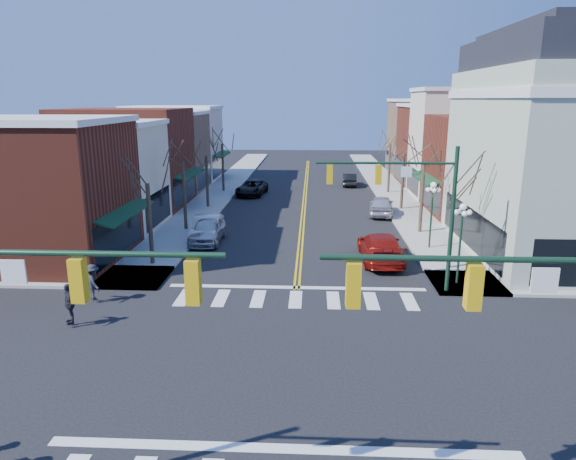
# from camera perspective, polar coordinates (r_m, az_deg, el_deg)

# --- Properties ---
(ground) EXTENTS (160.00, 160.00, 0.00)m
(ground) POSITION_cam_1_polar(r_m,az_deg,el_deg) (19.14, 0.19, -14.72)
(ground) COLOR black
(ground) RESTS_ON ground
(sidewalk_left) EXTENTS (3.50, 70.00, 0.15)m
(sidewalk_left) POSITION_cam_1_polar(r_m,az_deg,el_deg) (39.02, -11.39, 0.40)
(sidewalk_left) COLOR #9E9B93
(sidewalk_left) RESTS_ON ground
(sidewalk_right) EXTENTS (3.50, 70.00, 0.15)m
(sidewalk_right) POSITION_cam_1_polar(r_m,az_deg,el_deg) (38.68, 14.63, 0.10)
(sidewalk_right) COLOR #9E9B93
(sidewalk_right) RESTS_ON ground
(bldg_left_brick_a) EXTENTS (10.00, 8.50, 8.00)m
(bldg_left_brick_a) POSITION_cam_1_polar(r_m,az_deg,el_deg) (33.19, -26.64, 3.65)
(bldg_left_brick_a) COLOR maroon
(bldg_left_brick_a) RESTS_ON ground
(bldg_left_stucco_a) EXTENTS (10.00, 7.00, 7.50)m
(bldg_left_stucco_a) POSITION_cam_1_polar(r_m,az_deg,el_deg) (40.07, -21.28, 5.43)
(bldg_left_stucco_a) COLOR beige
(bldg_left_stucco_a) RESTS_ON ground
(bldg_left_brick_b) EXTENTS (10.00, 9.00, 8.50)m
(bldg_left_brick_b) POSITION_cam_1_polar(r_m,az_deg,el_deg) (47.37, -17.46, 7.60)
(bldg_left_brick_b) COLOR maroon
(bldg_left_brick_b) RESTS_ON ground
(bldg_left_tan) EXTENTS (10.00, 7.50, 7.80)m
(bldg_left_tan) POSITION_cam_1_polar(r_m,az_deg,el_deg) (55.18, -14.52, 8.30)
(bldg_left_tan) COLOR #936E51
(bldg_left_tan) RESTS_ON ground
(bldg_left_stucco_b) EXTENTS (10.00, 8.00, 8.20)m
(bldg_left_stucco_b) POSITION_cam_1_polar(r_m,az_deg,el_deg) (62.57, -12.45, 9.27)
(bldg_left_stucco_b) COLOR beige
(bldg_left_stucco_b) RESTS_ON ground
(bldg_right_brick_a) EXTENTS (10.00, 8.50, 8.00)m
(bldg_right_brick_a) POSITION_cam_1_polar(r_m,az_deg,el_deg) (45.26, 21.93, 6.61)
(bldg_right_brick_a) COLOR maroon
(bldg_right_brick_a) RESTS_ON ground
(bldg_right_stucco) EXTENTS (10.00, 7.00, 10.00)m
(bldg_right_stucco) POSITION_cam_1_polar(r_m,az_deg,el_deg) (52.50, 19.33, 8.88)
(bldg_right_stucco) COLOR beige
(bldg_right_stucco) RESTS_ON ground
(bldg_right_brick_b) EXTENTS (10.00, 8.00, 8.50)m
(bldg_right_brick_b) POSITION_cam_1_polar(r_m,az_deg,el_deg) (59.77, 17.27, 8.89)
(bldg_right_brick_b) COLOR maroon
(bldg_right_brick_b) RESTS_ON ground
(bldg_right_tan) EXTENTS (10.00, 8.00, 9.00)m
(bldg_right_tan) POSITION_cam_1_polar(r_m,az_deg,el_deg) (67.51, 15.62, 9.78)
(bldg_right_tan) COLOR #936E51
(bldg_right_tan) RESTS_ON ground
(traffic_mast_near_left) EXTENTS (6.60, 0.28, 7.20)m
(traffic_mast_near_left) POSITION_cam_1_polar(r_m,az_deg,el_deg) (12.14, -29.21, -9.82)
(traffic_mast_near_left) COLOR #14331E
(traffic_mast_near_left) RESTS_ON ground
(traffic_mast_near_right) EXTENTS (6.60, 0.28, 7.20)m
(traffic_mast_near_right) POSITION_cam_1_polar(r_m,az_deg,el_deg) (11.43, 27.86, -11.11)
(traffic_mast_near_right) COLOR #14331E
(traffic_mast_near_right) RESTS_ON ground
(traffic_mast_far_right) EXTENTS (6.60, 0.28, 7.20)m
(traffic_mast_far_right) POSITION_cam_1_polar(r_m,az_deg,el_deg) (25.00, 13.81, 3.36)
(traffic_mast_far_right) COLOR #14331E
(traffic_mast_far_right) RESTS_ON ground
(lamppost_corner) EXTENTS (0.36, 0.36, 4.33)m
(lamppost_corner) POSITION_cam_1_polar(r_m,az_deg,el_deg) (27.04, 18.69, 0.03)
(lamppost_corner) COLOR #14331E
(lamppost_corner) RESTS_ON ground
(lamppost_midblock) EXTENTS (0.36, 0.36, 4.33)m
(lamppost_midblock) POSITION_cam_1_polar(r_m,az_deg,el_deg) (33.18, 15.72, 2.81)
(lamppost_midblock) COLOR #14331E
(lamppost_midblock) RESTS_ON ground
(tree_left_a) EXTENTS (0.24, 0.24, 4.76)m
(tree_left_a) POSITION_cam_1_polar(r_m,az_deg,el_deg) (29.99, -15.07, 0.52)
(tree_left_a) COLOR #382B21
(tree_left_a) RESTS_ON ground
(tree_left_b) EXTENTS (0.24, 0.24, 5.04)m
(tree_left_b) POSITION_cam_1_polar(r_m,az_deg,el_deg) (37.48, -11.42, 3.66)
(tree_left_b) COLOR #382B21
(tree_left_b) RESTS_ON ground
(tree_left_c) EXTENTS (0.24, 0.24, 4.55)m
(tree_left_c) POSITION_cam_1_polar(r_m,az_deg,el_deg) (45.20, -8.97, 5.25)
(tree_left_c) COLOR #382B21
(tree_left_c) RESTS_ON ground
(tree_left_d) EXTENTS (0.24, 0.24, 4.90)m
(tree_left_d) POSITION_cam_1_polar(r_m,az_deg,el_deg) (52.95, -7.25, 6.82)
(tree_left_d) COLOR #382B21
(tree_left_d) RESTS_ON ground
(tree_right_a) EXTENTS (0.24, 0.24, 4.62)m
(tree_right_a) POSITION_cam_1_polar(r_m,az_deg,el_deg) (29.58, 17.68, 0.00)
(tree_right_a) COLOR #382B21
(tree_right_a) RESTS_ON ground
(tree_right_b) EXTENTS (0.24, 0.24, 5.18)m
(tree_right_b) POSITION_cam_1_polar(r_m,az_deg,el_deg) (37.13, 14.65, 3.49)
(tree_right_b) COLOR #382B21
(tree_right_b) RESTS_ON ground
(tree_right_c) EXTENTS (0.24, 0.24, 4.83)m
(tree_right_c) POSITION_cam_1_polar(r_m,az_deg,el_deg) (44.90, 12.61, 5.20)
(tree_right_c) COLOR #382B21
(tree_right_c) RESTS_ON ground
(tree_right_d) EXTENTS (0.24, 0.24, 4.97)m
(tree_right_d) POSITION_cam_1_polar(r_m,az_deg,el_deg) (52.71, 11.18, 6.67)
(tree_right_d) COLOR #382B21
(tree_right_d) RESTS_ON ground
(car_left_near) EXTENTS (1.97, 4.84, 1.65)m
(car_left_near) POSITION_cam_1_polar(r_m,az_deg,el_deg) (34.53, -8.94, -0.02)
(car_left_near) COLOR #B2B1B6
(car_left_near) RESTS_ON ground
(car_left_mid) EXTENTS (1.87, 4.91, 1.60)m
(car_left_mid) POSITION_cam_1_polar(r_m,az_deg,el_deg) (35.26, -9.00, 0.23)
(car_left_mid) COLOR silver
(car_left_mid) RESTS_ON ground
(car_left_far) EXTENTS (3.02, 5.52, 1.47)m
(car_left_far) POSITION_cam_1_polar(r_m,az_deg,el_deg) (51.26, -4.04, 4.71)
(car_left_far) COLOR black
(car_left_far) RESTS_ON ground
(car_right_near) EXTENTS (2.40, 5.79, 1.67)m
(car_right_near) POSITION_cam_1_polar(r_m,az_deg,el_deg) (30.64, 10.27, -1.91)
(car_right_near) COLOR maroon
(car_right_near) RESTS_ON ground
(car_right_mid) EXTENTS (2.50, 4.99, 1.63)m
(car_right_mid) POSITION_cam_1_polar(r_m,az_deg,el_deg) (42.84, 10.31, 2.71)
(car_right_mid) COLOR silver
(car_right_mid) RESTS_ON ground
(car_right_far) EXTENTS (1.63, 4.24, 1.38)m
(car_right_far) POSITION_cam_1_polar(r_m,az_deg,el_deg) (57.15, 6.84, 5.60)
(car_right_far) COLOR black
(car_right_far) RESTS_ON ground
(pedestrian_dark_a) EXTENTS (0.88, 1.10, 1.75)m
(pedestrian_dark_a) POSITION_cam_1_polar(r_m,az_deg,el_deg) (23.46, -23.12, -7.51)
(pedestrian_dark_a) COLOR #23212A
(pedestrian_dark_a) RESTS_ON sidewalk_left
(pedestrian_dark_b) EXTENTS (1.22, 1.24, 1.71)m
(pedestrian_dark_b) POSITION_cam_1_polar(r_m,az_deg,el_deg) (25.73, -20.84, -5.43)
(pedestrian_dark_b) COLOR #212229
(pedestrian_dark_b) RESTS_ON sidewalk_left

